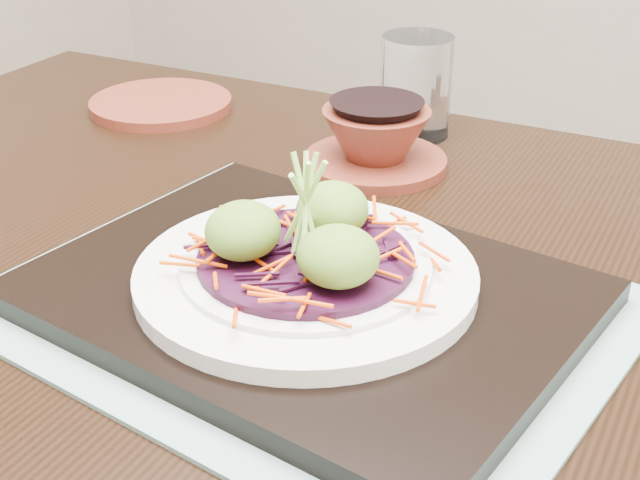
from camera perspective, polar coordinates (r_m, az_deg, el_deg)
The scene contains 11 objects.
dining_table at distance 0.74m, azimuth -0.68°, elevation -8.30°, with size 1.19×0.82×0.73m.
placemat at distance 0.64m, azimuth -0.89°, elevation -4.26°, with size 0.43×0.33×0.00m, color gray.
serving_tray at distance 0.63m, azimuth -0.90°, elevation -3.48°, with size 0.37×0.28×0.02m, color black.
white_plate at distance 0.62m, azimuth -0.91°, elevation -2.20°, with size 0.24×0.24×0.02m.
cabbage_bed at distance 0.62m, azimuth -0.92°, elevation -1.22°, with size 0.15×0.15×0.01m, color black.
carrot_julienne at distance 0.61m, azimuth -0.92°, elevation -0.62°, with size 0.19×0.19×0.01m, color #D63D03, non-canonical shape.
guacamole_scoops at distance 0.61m, azimuth -0.96°, elevation 0.52°, with size 0.13×0.12×0.04m.
scallion_garnish at distance 0.60m, azimuth -0.95°, elevation 2.11°, with size 0.06×0.06×0.08m, color #92CF52, non-canonical shape.
terracotta_side_plate at distance 1.04m, azimuth -10.15°, elevation 8.57°, with size 0.16×0.16×0.01m, color #5C2116.
water_glass at distance 0.94m, azimuth 6.15°, elevation 9.75°, with size 0.07×0.07×0.10m, color white.
terracotta_bowl_set at distance 0.86m, azimuth 3.59°, elevation 6.29°, with size 0.19×0.19×0.06m.
Camera 1 is at (0.30, -0.58, 1.06)m, focal length 50.00 mm.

